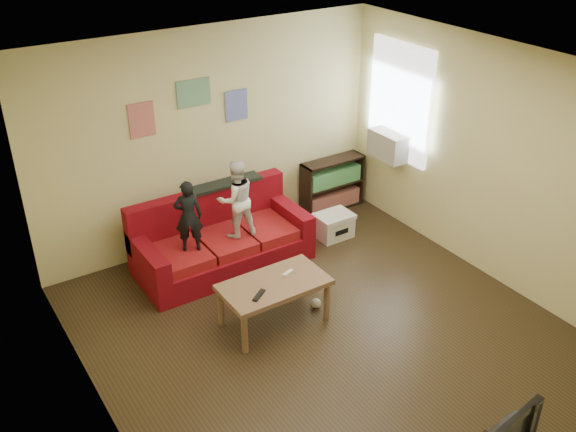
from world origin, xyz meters
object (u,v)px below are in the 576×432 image
bookshelf (332,187)px  coffee_table (274,288)px  sofa (220,241)px  file_box (334,225)px  child_a (188,216)px  child_b (236,199)px

bookshelf → coffee_table: bearing=-139.2°
sofa → file_box: size_ratio=4.36×
child_a → child_b: size_ratio=0.91×
coffee_table → bookshelf: (2.04, 1.76, -0.10)m
file_box → bookshelf: bearing=55.7°
child_b → coffee_table: (-0.21, -1.16, -0.47)m
child_a → child_b: 0.60m
child_b → coffee_table: 1.27m
child_a → coffee_table: size_ratio=0.77×
bookshelf → file_box: size_ratio=1.96×
coffee_table → file_box: size_ratio=2.35×
bookshelf → child_a: bearing=-166.0°
sofa → coffee_table: sofa is taller
child_b → bookshelf: (1.83, 0.61, -0.57)m
sofa → child_b: size_ratio=2.19×
sofa → file_box: bearing=-8.5°
bookshelf → file_box: bookshelf is taller
child_a → coffee_table: child_a is taller
bookshelf → file_box: (-0.45, -0.66, -0.16)m
sofa → child_a: child_a is taller
child_b → coffee_table: size_ratio=0.85×
child_b → coffee_table: bearing=84.6°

